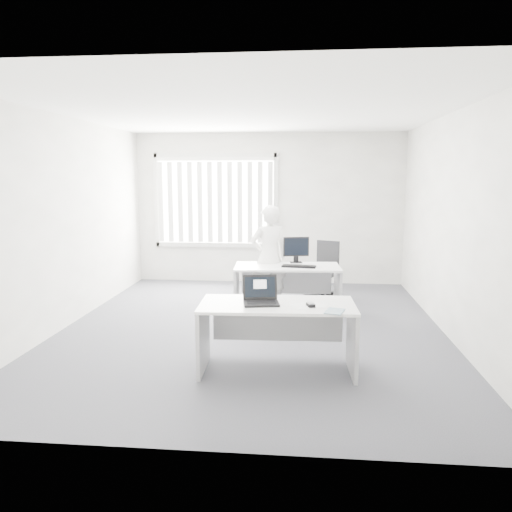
# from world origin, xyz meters

# --- Properties ---
(ground) EXTENTS (6.00, 6.00, 0.00)m
(ground) POSITION_xyz_m (0.00, 0.00, 0.00)
(ground) COLOR #53535A
(ground) RESTS_ON ground
(wall_back) EXTENTS (5.00, 0.02, 2.80)m
(wall_back) POSITION_xyz_m (0.00, 3.00, 1.40)
(wall_back) COLOR white
(wall_back) RESTS_ON ground
(wall_front) EXTENTS (5.00, 0.02, 2.80)m
(wall_front) POSITION_xyz_m (0.00, -3.00, 1.40)
(wall_front) COLOR white
(wall_front) RESTS_ON ground
(wall_left) EXTENTS (0.02, 6.00, 2.80)m
(wall_left) POSITION_xyz_m (-2.50, 0.00, 1.40)
(wall_left) COLOR white
(wall_left) RESTS_ON ground
(wall_right) EXTENTS (0.02, 6.00, 2.80)m
(wall_right) POSITION_xyz_m (2.50, 0.00, 1.40)
(wall_right) COLOR white
(wall_right) RESTS_ON ground
(ceiling) EXTENTS (5.00, 6.00, 0.02)m
(ceiling) POSITION_xyz_m (0.00, 0.00, 2.80)
(ceiling) COLOR white
(ceiling) RESTS_ON wall_back
(window) EXTENTS (2.32, 0.06, 1.76)m
(window) POSITION_xyz_m (-1.00, 2.96, 1.55)
(window) COLOR beige
(window) RESTS_ON wall_back
(blinds) EXTENTS (2.20, 0.10, 1.50)m
(blinds) POSITION_xyz_m (-1.00, 2.90, 1.52)
(blinds) COLOR white
(blinds) RESTS_ON wall_back
(desk_near) EXTENTS (1.61, 0.81, 0.72)m
(desk_near) POSITION_xyz_m (0.41, -1.40, 0.52)
(desk_near) COLOR white
(desk_near) RESTS_ON ground
(desk_far) EXTENTS (1.58, 0.81, 0.70)m
(desk_far) POSITION_xyz_m (0.43, 0.88, 0.51)
(desk_far) COLOR white
(desk_far) RESTS_ON ground
(office_chair) EXTENTS (0.70, 0.70, 0.93)m
(office_chair) POSITION_xyz_m (1.02, 1.91, 0.29)
(office_chair) COLOR black
(office_chair) RESTS_ON ground
(person) EXTENTS (0.67, 0.56, 1.58)m
(person) POSITION_xyz_m (0.14, 1.13, 0.79)
(person) COLOR white
(person) RESTS_ON ground
(laptop) EXTENTS (0.41, 0.37, 0.28)m
(laptop) POSITION_xyz_m (0.25, -1.46, 0.86)
(laptop) COLOR black
(laptop) RESTS_ON desk_near
(paper_sheet) EXTENTS (0.40, 0.35, 0.00)m
(paper_sheet) POSITION_xyz_m (0.72, -1.45, 0.72)
(paper_sheet) COLOR white
(paper_sheet) RESTS_ON desk_near
(mouse) EXTENTS (0.10, 0.13, 0.05)m
(mouse) POSITION_xyz_m (0.75, -1.49, 0.75)
(mouse) COLOR silver
(mouse) RESTS_ON paper_sheet
(booklet) EXTENTS (0.22, 0.26, 0.01)m
(booklet) POSITION_xyz_m (0.97, -1.67, 0.73)
(booklet) COLOR silver
(booklet) RESTS_ON desk_near
(keyboard) EXTENTS (0.51, 0.23, 0.02)m
(keyboard) POSITION_xyz_m (0.60, 0.79, 0.71)
(keyboard) COLOR black
(keyboard) RESTS_ON desk_far
(monitor) EXTENTS (0.41, 0.19, 0.39)m
(monitor) POSITION_xyz_m (0.56, 1.17, 0.90)
(monitor) COLOR black
(monitor) RESTS_ON desk_far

